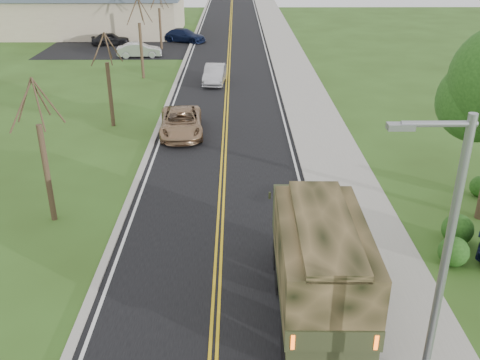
{
  "coord_description": "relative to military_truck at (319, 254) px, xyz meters",
  "views": [
    {
      "loc": [
        0.68,
        -9.78,
        10.99
      ],
      "look_at": [
        0.83,
        9.99,
        1.8
      ],
      "focal_mm": 40.0,
      "sensor_mm": 36.0,
      "label": 1
    }
  ],
  "objects": [
    {
      "name": "curb_left",
      "position": [
        -7.35,
        35.91,
        -1.98
      ],
      "size": [
        0.3,
        120.0,
        0.1
      ],
      "primitive_type": "cube",
      "color": "#9E998E",
      "rests_on": "ground"
    },
    {
      "name": "bare_tree_c",
      "position": [
        -10.2,
        29.91,
        0.74
      ],
      "size": [
        2.04,
        2.39,
        6.42
      ],
      "color": "#38281C",
      "rests_on": "ground"
    },
    {
      "name": "lot_car_silver",
      "position": [
        -11.83,
        38.09,
        -1.34
      ],
      "size": [
        4.37,
        1.97,
        1.39
      ],
      "primitive_type": "imported",
      "rotation": [
        0.0,
        0.0,
        1.69
      ],
      "color": "silver",
      "rests_on": "ground"
    },
    {
      "name": "bare_tree_d",
      "position": [
        -10.2,
        41.91,
        0.52
      ],
      "size": [
        1.88,
        2.2,
        5.91
      ],
      "color": "#38281C",
      "rests_on": "ground"
    },
    {
      "name": "bare_tree_a",
      "position": [
        -10.2,
        5.91,
        0.59
      ],
      "size": [
        1.93,
        2.26,
        6.08
      ],
      "color": "#38281C",
      "rests_on": "ground"
    },
    {
      "name": "street_light",
      "position": [
        1.7,
        -4.59,
        2.4
      ],
      "size": [
        1.65,
        0.22,
        8.0
      ],
      "color": "gray",
      "rests_on": "ground"
    },
    {
      "name": "military_truck",
      "position": [
        0.0,
        0.0,
        0.0
      ],
      "size": [
        2.59,
        7.16,
        3.55
      ],
      "rotation": [
        0.0,
        0.0,
        -0.01
      ],
      "color": "black",
      "rests_on": "ground"
    },
    {
      "name": "sedan_silver",
      "position": [
        -4.22,
        28.24,
        -1.3
      ],
      "size": [
        1.83,
        4.51,
        1.46
      ],
      "primitive_type": "imported",
      "rotation": [
        0.0,
        0.0,
        -0.07
      ],
      "color": "#ABAAAF",
      "rests_on": "ground"
    },
    {
      "name": "road",
      "position": [
        -3.2,
        35.91,
        -2.03
      ],
      "size": [
        8.0,
        120.0,
        0.01
      ],
      "primitive_type": "cube",
      "color": "black",
      "rests_on": "ground"
    },
    {
      "name": "sidewalk_right",
      "position": [
        2.7,
        35.91,
        -1.98
      ],
      "size": [
        3.2,
        120.0,
        0.1
      ],
      "primitive_type": "cube",
      "color": "#9E998E",
      "rests_on": "ground"
    },
    {
      "name": "suv_champagne",
      "position": [
        -5.78,
        16.36,
        -1.3
      ],
      "size": [
        2.9,
        5.5,
        1.47
      ],
      "primitive_type": "imported",
      "rotation": [
        0.0,
        0.0,
        0.09
      ],
      "color": "#997756",
      "rests_on": "ground"
    },
    {
      "name": "commercial_building",
      "position": [
        -19.18,
        51.88,
        0.65
      ],
      "size": [
        25.5,
        21.5,
        5.65
      ],
      "color": "tan",
      "rests_on": "ground"
    },
    {
      "name": "lot_car_navy",
      "position": [
        -8.2,
        45.91,
        -1.32
      ],
      "size": [
        5.29,
        3.8,
        1.42
      ],
      "primitive_type": "imported",
      "rotation": [
        0.0,
        0.0,
        1.16
      ],
      "color": "black",
      "rests_on": "ground"
    },
    {
      "name": "lot_car_dark",
      "position": [
        -15.9,
        44.1,
        -1.36
      ],
      "size": [
        4.16,
        2.22,
        1.35
      ],
      "primitive_type": "imported",
      "rotation": [
        0.0,
        0.0,
        1.74
      ],
      "color": "black",
      "rests_on": "ground"
    },
    {
      "name": "curb_right",
      "position": [
        0.95,
        35.91,
        -1.97
      ],
      "size": [
        0.3,
        120.0,
        0.12
      ],
      "primitive_type": "cube",
      "color": "#9E998E",
      "rests_on": "ground"
    },
    {
      "name": "bare_tree_b",
      "position": [
        -10.2,
        17.91,
        0.44
      ],
      "size": [
        1.83,
        2.14,
        5.73
      ],
      "color": "#38281C",
      "rests_on": "ground"
    }
  ]
}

